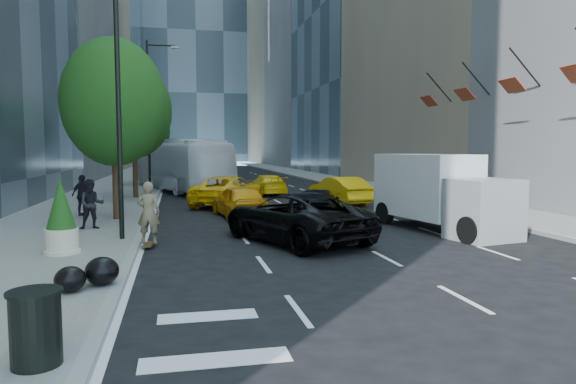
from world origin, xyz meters
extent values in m
plane|color=black|center=(0.00, 0.00, 0.00)|extent=(160.00, 160.00, 0.00)
cube|color=slate|center=(-9.00, 30.00, 0.07)|extent=(6.00, 120.00, 0.15)
cube|color=slate|center=(10.00, 30.00, 0.07)|extent=(4.00, 120.00, 0.15)
cube|color=#293640|center=(-22.00, 92.00, 30.00)|extent=(20.00, 28.00, 60.00)
cube|color=#7B6D55|center=(22.00, 98.00, 25.00)|extent=(20.00, 24.00, 50.00)
cylinder|color=black|center=(-6.50, 4.00, 5.15)|extent=(0.16, 0.16, 10.00)
cylinder|color=black|center=(-6.50, 22.00, 5.15)|extent=(0.16, 0.16, 10.00)
cylinder|color=black|center=(-5.60, 22.00, 9.85)|extent=(1.80, 0.12, 0.12)
cube|color=#99998C|center=(-4.70, 22.00, 9.75)|extent=(0.50, 0.22, 0.15)
cylinder|color=black|center=(-7.20, 9.00, 1.72)|extent=(0.30, 0.30, 3.15)
ellipsoid|color=#103D11|center=(-7.20, 9.00, 4.98)|extent=(4.20, 4.20, 5.25)
cylinder|color=black|center=(-7.20, 19.00, 1.84)|extent=(0.30, 0.30, 3.38)
ellipsoid|color=#103D11|center=(-7.20, 19.00, 5.32)|extent=(4.50, 4.50, 5.62)
cylinder|color=black|center=(-7.20, 32.00, 1.61)|extent=(0.30, 0.30, 2.93)
ellipsoid|color=#103D11|center=(-7.20, 32.00, 4.63)|extent=(3.90, 3.90, 4.88)
cylinder|color=black|center=(-6.40, 40.00, 2.75)|extent=(0.14, 0.14, 5.20)
imported|color=black|center=(-6.40, 40.00, 4.35)|extent=(2.48, 0.53, 1.00)
cylinder|color=black|center=(11.15, 8.00, 6.85)|extent=(1.75, 0.08, 1.75)
cube|color=brown|center=(10.50, 8.00, 6.00)|extent=(0.64, 1.30, 0.64)
cylinder|color=black|center=(11.15, 12.00, 6.85)|extent=(1.75, 0.08, 1.75)
cube|color=brown|center=(10.50, 12.00, 6.00)|extent=(0.64, 1.30, 0.64)
cylinder|color=black|center=(11.15, 16.00, 6.85)|extent=(1.75, 0.08, 1.75)
cube|color=brown|center=(10.50, 16.00, 6.00)|extent=(0.64, 1.30, 0.64)
imported|color=#746448|center=(-5.60, 3.00, 0.97)|extent=(0.77, 0.57, 1.94)
imported|color=black|center=(-0.93, 3.08, 0.81)|extent=(4.74, 6.45, 1.63)
imported|color=black|center=(1.20, 8.00, 0.67)|extent=(3.30, 4.98, 1.34)
imported|color=orange|center=(-2.00, 9.59, 0.74)|extent=(2.34, 4.53, 1.47)
imported|color=gold|center=(4.14, 14.00, 0.76)|extent=(2.54, 4.86, 1.52)
imported|color=yellow|center=(-2.00, 14.41, 0.81)|extent=(4.86, 6.39, 1.61)
imported|color=yellow|center=(1.20, 20.50, 0.67)|extent=(2.12, 4.70, 1.34)
imported|color=white|center=(-4.47, 24.88, 1.87)|extent=(7.01, 13.72, 3.73)
cube|color=silver|center=(4.79, 5.05, 1.65)|extent=(2.90, 4.45, 2.41)
cube|color=gray|center=(5.38, 2.07, 1.03)|extent=(2.36, 2.15, 2.06)
cylinder|color=black|center=(4.53, 1.54, 0.45)|extent=(0.48, 0.94, 0.89)
cylinder|color=black|center=(6.37, 1.90, 0.45)|extent=(0.48, 0.94, 0.89)
cylinder|color=black|center=(3.60, 6.27, 0.45)|extent=(0.48, 0.94, 0.89)
cylinder|color=black|center=(5.44, 6.64, 0.45)|extent=(0.48, 0.94, 0.89)
imported|color=black|center=(-7.78, 6.34, 1.06)|extent=(0.98, 0.82, 1.82)
imported|color=black|center=(-8.75, 10.30, 1.05)|extent=(1.14, 0.89, 1.80)
cylinder|color=black|center=(-6.60, -6.00, 0.64)|extent=(0.66, 0.66, 0.99)
cylinder|color=beige|center=(-7.90, 1.91, 0.50)|extent=(0.88, 0.88, 0.71)
cone|color=#103D11|center=(-7.90, 1.91, 1.56)|extent=(0.79, 0.79, 1.41)
ellipsoid|color=black|center=(-6.32, -1.87, 0.45)|extent=(0.72, 0.79, 0.61)
ellipsoid|color=black|center=(-6.88, -2.32, 0.42)|extent=(0.63, 0.69, 0.53)
camera|label=1|loc=(-4.70, -13.29, 3.07)|focal=32.00mm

